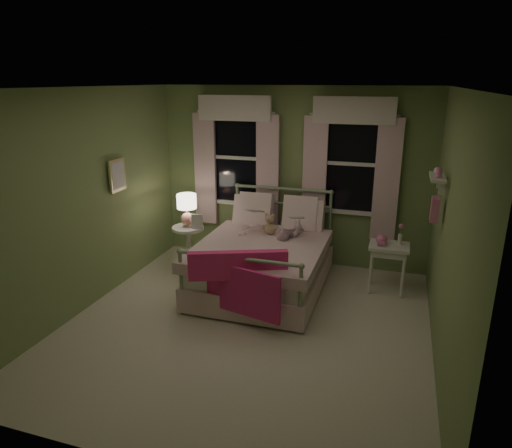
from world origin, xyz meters
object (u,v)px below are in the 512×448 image
(teddy_bear, at_px, (270,226))
(nightstand_left, at_px, (189,242))
(child_left, at_px, (254,211))
(child_right, at_px, (293,212))
(nightstand_right, at_px, (389,252))
(bed, at_px, (264,261))
(table_lamp, at_px, (187,206))

(teddy_bear, relative_size, nightstand_left, 0.46)
(child_left, distance_m, child_right, 0.56)
(nightstand_right, bearing_deg, teddy_bear, -175.74)
(child_left, height_order, teddy_bear, child_left)
(child_left, bearing_deg, nightstand_left, 22.56)
(bed, height_order, child_right, child_right)
(child_right, bearing_deg, table_lamp, 17.25)
(bed, relative_size, child_right, 2.54)
(child_right, bearing_deg, teddy_bear, 41.14)
(child_left, relative_size, nightstand_left, 1.13)
(nightstand_left, xyz_separation_m, nightstand_right, (2.80, 0.11, 0.13))
(bed, height_order, child_left, child_left)
(bed, xyz_separation_m, nightstand_left, (-1.23, 0.27, 0.03))
(child_left, bearing_deg, teddy_bear, 164.19)
(nightstand_right, bearing_deg, child_left, 178.71)
(nightstand_left, bearing_deg, child_left, 8.87)
(teddy_bear, xyz_separation_m, table_lamp, (-1.23, 0.01, 0.16))
(nightstand_left, height_order, nightstand_right, same)
(child_left, distance_m, nightstand_right, 1.89)
(child_left, xyz_separation_m, teddy_bear, (0.28, -0.16, -0.14))
(child_right, xyz_separation_m, teddy_bear, (-0.28, -0.16, -0.18))
(teddy_bear, distance_m, nightstand_left, 1.29)
(bed, relative_size, nightstand_right, 3.18)
(child_right, relative_size, teddy_bear, 2.66)
(child_left, xyz_separation_m, table_lamp, (-0.95, -0.15, 0.02))
(child_right, height_order, nightstand_left, child_right)
(bed, relative_size, child_left, 2.78)
(bed, height_order, teddy_bear, bed)
(nightstand_left, bearing_deg, table_lamp, 0.00)
(teddy_bear, bearing_deg, child_right, 29.50)
(child_right, bearing_deg, nightstand_right, -170.21)
(child_left, relative_size, table_lamp, 1.61)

